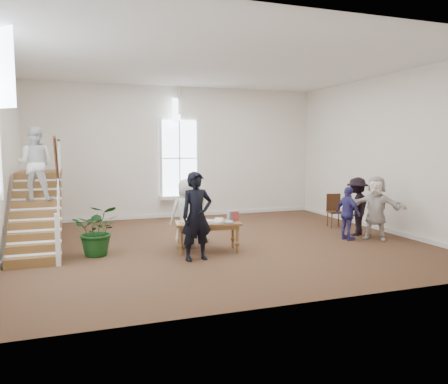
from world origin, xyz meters
name	(u,v)px	position (x,y,z in m)	size (l,w,h in m)	color
ground	(221,243)	(0.00, 0.00, 0.00)	(10.00, 10.00, 0.00)	#4C2D1D
room_shell	(180,206)	(0.00, 4.39, 0.40)	(10.49, 10.00, 10.00)	silver
staircase	(36,182)	(-4.34, 0.75, 1.62)	(1.10, 4.10, 2.92)	brown
library_table	(208,225)	(-0.58, -0.76, 0.62)	(1.60, 0.99, 0.77)	brown
police_officer	(197,216)	(-1.02, -1.40, 0.96)	(0.70, 0.46, 1.92)	black
elderly_woman	(187,213)	(-0.92, -0.15, 0.84)	(0.82, 0.54, 1.69)	silver
person_yellow	(193,209)	(-0.62, 0.35, 0.86)	(0.83, 0.65, 1.72)	#CCC77F
woman_cluster_a	(348,213)	(3.28, -0.74, 0.71)	(0.83, 0.35, 1.42)	#3C3784
woman_cluster_b	(357,206)	(3.88, -0.29, 0.81)	(1.04, 0.60, 1.61)	black
woman_cluster_c	(376,208)	(4.00, -0.94, 0.85)	(1.57, 0.50, 1.69)	silver
floor_plant	(98,230)	(-3.03, -0.30, 0.58)	(1.05, 0.91, 1.16)	#133C14
side_chair	(335,209)	(4.02, 0.99, 0.57)	(0.52, 0.52, 1.01)	black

